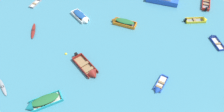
{
  "coord_description": "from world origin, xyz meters",
  "views": [
    {
      "loc": [
        -0.5,
        1.31,
        21.85
      ],
      "look_at": [
        0.0,
        20.86,
        0.15
      ],
      "focal_mm": 34.45,
      "sensor_mm": 36.0,
      "label": 1
    }
  ],
  "objects_px": {
    "rowboat_turquoise_near_left": "(40,103)",
    "rowboat_white_near_camera": "(82,18)",
    "rowboat_blue_far_left": "(158,88)",
    "mooring_buoy_central": "(66,54)",
    "kayak_grey_outer_right": "(3,87)",
    "rowboat_yellow_cluster_outer": "(200,20)",
    "rowboat_grey_far_right": "(38,1)",
    "rowboat_orange_distant_center": "(121,22)",
    "kayak_maroon_far_back": "(33,31)",
    "rowboat_red_center": "(206,1)",
    "rowboat_maroon_back_row_center": "(90,71)",
    "rowboat_deep_blue_midfield_left": "(214,39)"
  },
  "relations": [
    {
      "from": "rowboat_turquoise_near_left",
      "to": "rowboat_white_near_camera",
      "type": "distance_m",
      "value": 15.8
    },
    {
      "from": "rowboat_blue_far_left",
      "to": "mooring_buoy_central",
      "type": "bearing_deg",
      "value": 153.15
    },
    {
      "from": "mooring_buoy_central",
      "to": "kayak_grey_outer_right",
      "type": "bearing_deg",
      "value": -142.14
    },
    {
      "from": "mooring_buoy_central",
      "to": "rowboat_turquoise_near_left",
      "type": "bearing_deg",
      "value": -104.41
    },
    {
      "from": "rowboat_yellow_cluster_outer",
      "to": "mooring_buoy_central",
      "type": "height_order",
      "value": "rowboat_yellow_cluster_outer"
    },
    {
      "from": "rowboat_grey_far_right",
      "to": "rowboat_blue_far_left",
      "type": "bearing_deg",
      "value": -45.73
    },
    {
      "from": "rowboat_turquoise_near_left",
      "to": "mooring_buoy_central",
      "type": "height_order",
      "value": "rowboat_turquoise_near_left"
    },
    {
      "from": "rowboat_grey_far_right",
      "to": "rowboat_turquoise_near_left",
      "type": "distance_m",
      "value": 20.96
    },
    {
      "from": "rowboat_grey_far_right",
      "to": "rowboat_orange_distant_center",
      "type": "height_order",
      "value": "rowboat_orange_distant_center"
    },
    {
      "from": "rowboat_orange_distant_center",
      "to": "rowboat_white_near_camera",
      "type": "distance_m",
      "value": 6.33
    },
    {
      "from": "rowboat_orange_distant_center",
      "to": "rowboat_yellow_cluster_outer",
      "type": "relative_size",
      "value": 1.13
    },
    {
      "from": "rowboat_grey_far_right",
      "to": "kayak_maroon_far_back",
      "type": "xyz_separation_m",
      "value": [
        0.93,
        -7.92,
        0.02
      ]
    },
    {
      "from": "rowboat_orange_distant_center",
      "to": "rowboat_turquoise_near_left",
      "type": "relative_size",
      "value": 0.98
    },
    {
      "from": "rowboat_orange_distant_center",
      "to": "mooring_buoy_central",
      "type": "distance_m",
      "value": 10.21
    },
    {
      "from": "rowboat_blue_far_left",
      "to": "kayak_grey_outer_right",
      "type": "relative_size",
      "value": 1.12
    },
    {
      "from": "kayak_maroon_far_back",
      "to": "mooring_buoy_central",
      "type": "bearing_deg",
      "value": -41.16
    },
    {
      "from": "rowboat_red_center",
      "to": "rowboat_grey_far_right",
      "type": "bearing_deg",
      "value": 178.18
    },
    {
      "from": "rowboat_grey_far_right",
      "to": "kayak_maroon_far_back",
      "type": "relative_size",
      "value": 0.84
    },
    {
      "from": "rowboat_maroon_back_row_center",
      "to": "rowboat_red_center",
      "type": "bearing_deg",
      "value": 37.03
    },
    {
      "from": "kayak_grey_outer_right",
      "to": "rowboat_red_center",
      "type": "height_order",
      "value": "rowboat_red_center"
    },
    {
      "from": "rowboat_yellow_cluster_outer",
      "to": "rowboat_grey_far_right",
      "type": "bearing_deg",
      "value": 167.39
    },
    {
      "from": "rowboat_grey_far_right",
      "to": "kayak_maroon_far_back",
      "type": "distance_m",
      "value": 7.98
    },
    {
      "from": "rowboat_red_center",
      "to": "mooring_buoy_central",
      "type": "distance_m",
      "value": 26.1
    },
    {
      "from": "rowboat_maroon_back_row_center",
      "to": "rowboat_deep_blue_midfield_left",
      "type": "bearing_deg",
      "value": 17.01
    },
    {
      "from": "rowboat_grey_far_right",
      "to": "rowboat_orange_distant_center",
      "type": "relative_size",
      "value": 0.7
    },
    {
      "from": "kayak_grey_outer_right",
      "to": "mooring_buoy_central",
      "type": "bearing_deg",
      "value": 37.86
    },
    {
      "from": "rowboat_yellow_cluster_outer",
      "to": "rowboat_red_center",
      "type": "height_order",
      "value": "rowboat_red_center"
    },
    {
      "from": "rowboat_blue_far_left",
      "to": "rowboat_grey_far_right",
      "type": "bearing_deg",
      "value": 134.27
    },
    {
      "from": "rowboat_grey_far_right",
      "to": "rowboat_turquoise_near_left",
      "type": "xyz_separation_m",
      "value": [
        4.43,
        -20.49,
        0.19
      ]
    },
    {
      "from": "rowboat_white_near_camera",
      "to": "rowboat_red_center",
      "type": "height_order",
      "value": "rowboat_white_near_camera"
    },
    {
      "from": "kayak_maroon_far_back",
      "to": "rowboat_turquoise_near_left",
      "type": "bearing_deg",
      "value": -74.43
    },
    {
      "from": "rowboat_orange_distant_center",
      "to": "mooring_buoy_central",
      "type": "height_order",
      "value": "rowboat_orange_distant_center"
    },
    {
      "from": "rowboat_red_center",
      "to": "rowboat_maroon_back_row_center",
      "type": "distance_m",
      "value": 24.87
    },
    {
      "from": "rowboat_turquoise_near_left",
      "to": "kayak_grey_outer_right",
      "type": "distance_m",
      "value": 5.48
    },
    {
      "from": "rowboat_yellow_cluster_outer",
      "to": "rowboat_white_near_camera",
      "type": "distance_m",
      "value": 18.98
    },
    {
      "from": "rowboat_grey_far_right",
      "to": "rowboat_deep_blue_midfield_left",
      "type": "distance_m",
      "value": 29.75
    },
    {
      "from": "rowboat_orange_distant_center",
      "to": "rowboat_maroon_back_row_center",
      "type": "height_order",
      "value": "rowboat_maroon_back_row_center"
    },
    {
      "from": "rowboat_yellow_cluster_outer",
      "to": "kayak_grey_outer_right",
      "type": "height_order",
      "value": "rowboat_yellow_cluster_outer"
    },
    {
      "from": "rowboat_blue_far_left",
      "to": "kayak_maroon_far_back",
      "type": "bearing_deg",
      "value": 148.08
    },
    {
      "from": "rowboat_turquoise_near_left",
      "to": "rowboat_blue_far_left",
      "type": "bearing_deg",
      "value": 7.36
    },
    {
      "from": "mooring_buoy_central",
      "to": "rowboat_yellow_cluster_outer",
      "type": "bearing_deg",
      "value": 17.82
    },
    {
      "from": "rowboat_blue_far_left",
      "to": "rowboat_yellow_cluster_outer",
      "type": "bearing_deg",
      "value": 54.85
    },
    {
      "from": "rowboat_deep_blue_midfield_left",
      "to": "kayak_grey_outer_right",
      "type": "distance_m",
      "value": 29.38
    },
    {
      "from": "rowboat_white_near_camera",
      "to": "mooring_buoy_central",
      "type": "distance_m",
      "value": 7.8
    },
    {
      "from": "rowboat_grey_far_right",
      "to": "kayak_grey_outer_right",
      "type": "height_order",
      "value": "rowboat_grey_far_right"
    },
    {
      "from": "rowboat_orange_distant_center",
      "to": "rowboat_yellow_cluster_outer",
      "type": "xyz_separation_m",
      "value": [
        12.74,
        0.28,
        -0.19
      ]
    },
    {
      "from": "rowboat_maroon_back_row_center",
      "to": "rowboat_grey_far_right",
      "type": "bearing_deg",
      "value": 121.79
    },
    {
      "from": "rowboat_turquoise_near_left",
      "to": "rowboat_white_near_camera",
      "type": "xyz_separation_m",
      "value": [
        3.74,
        15.35,
        0.03
      ]
    },
    {
      "from": "rowboat_blue_far_left",
      "to": "rowboat_maroon_back_row_center",
      "type": "xyz_separation_m",
      "value": [
        -8.37,
        2.78,
        0.09
      ]
    },
    {
      "from": "rowboat_yellow_cluster_outer",
      "to": "kayak_grey_outer_right",
      "type": "relative_size",
      "value": 1.43
    }
  ]
}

